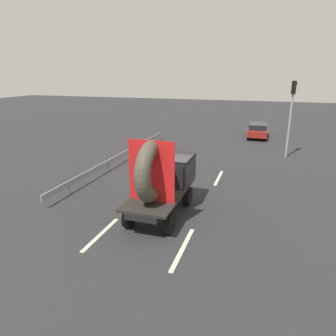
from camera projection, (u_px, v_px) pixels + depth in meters
The scene contains 9 objects.
ground_plane at pixel (163, 205), 14.52m from camera, with size 120.00×120.00×0.00m, color #28282B.
flatbed_truck at pixel (163, 176), 13.37m from camera, with size 2.02×4.65×3.58m.
distant_sedan at pixel (258, 130), 29.57m from camera, with size 1.79×4.17×1.36m.
traffic_light at pixel (291, 108), 21.77m from camera, with size 0.42×0.36×5.51m.
guardrail at pixel (122, 155), 21.28m from camera, with size 0.10×16.36×0.71m.
lane_dash_left_near at pixel (101, 234), 11.92m from camera, with size 2.69×0.16×0.01m, color beige.
lane_dash_left_far at pixel (167, 171), 19.48m from camera, with size 2.82×0.16×0.01m, color beige.
lane_dash_right_near at pixel (183, 248), 10.94m from camera, with size 2.95×0.16×0.01m, color beige.
lane_dash_right_far at pixel (219, 178), 18.30m from camera, with size 2.72×0.16×0.01m, color beige.
Camera 1 is at (4.36, -12.60, 6.02)m, focal length 32.61 mm.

